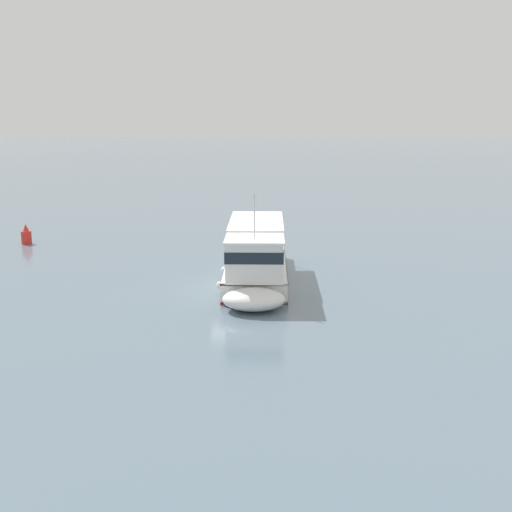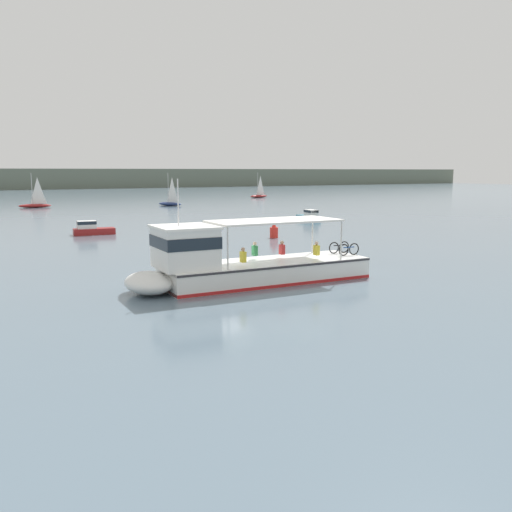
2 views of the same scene
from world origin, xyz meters
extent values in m
plane|color=slate|center=(0.00, 0.00, 0.00)|extent=(400.00, 400.00, 0.00)
cube|color=white|center=(1.94, -1.19, 0.55)|extent=(10.92, 3.64, 1.10)
ellipsoid|color=white|center=(-4.26, -0.94, 0.55)|extent=(2.32, 3.03, 1.01)
cube|color=red|center=(1.94, -1.19, 0.10)|extent=(10.92, 3.68, 0.16)
cube|color=#2D2D33|center=(1.94, -1.19, 1.02)|extent=(10.92, 3.70, 0.10)
cube|color=white|center=(-2.46, -1.01, 2.05)|extent=(2.71, 2.82, 1.90)
cube|color=#19232D|center=(-2.46, -1.01, 2.38)|extent=(2.75, 2.89, 0.56)
cube|color=white|center=(-2.46, -1.01, 3.06)|extent=(2.87, 2.99, 0.12)
cube|color=white|center=(2.39, -1.21, 3.15)|extent=(6.81, 3.21, 0.10)
cylinder|color=silver|center=(-0.91, -2.44, 2.10)|extent=(0.08, 0.08, 2.00)
cylinder|color=silver|center=(-0.80, 0.28, 2.10)|extent=(0.08, 0.08, 2.00)
cylinder|color=silver|center=(5.58, -2.70, 2.10)|extent=(0.08, 0.08, 2.00)
cylinder|color=silver|center=(5.69, 0.02, 2.10)|extent=(0.08, 0.08, 2.00)
cylinder|color=silver|center=(-2.76, -1.00, 4.22)|extent=(0.06, 0.06, 2.20)
sphere|color=white|center=(-1.39, 0.72, 0.50)|extent=(0.36, 0.36, 0.36)
sphere|color=white|center=(1.91, 0.59, 0.50)|extent=(0.36, 0.36, 0.36)
sphere|color=white|center=(5.01, 0.46, 0.50)|extent=(0.36, 0.36, 0.36)
torus|color=black|center=(6.47, -1.83, 1.43)|extent=(0.66, 0.09, 0.66)
torus|color=black|center=(7.17, -1.85, 1.43)|extent=(0.66, 0.09, 0.66)
cylinder|color=#1E478C|center=(6.82, -1.84, 1.55)|extent=(0.70, 0.09, 0.06)
torus|color=black|center=(6.50, -0.93, 1.43)|extent=(0.66, 0.09, 0.66)
torus|color=black|center=(7.20, -0.96, 1.43)|extent=(0.66, 0.09, 0.66)
cylinder|color=#232328|center=(6.85, -0.94, 1.55)|extent=(0.70, 0.09, 0.06)
cube|color=yellow|center=(4.57, -1.92, 1.56)|extent=(0.23, 0.33, 0.52)
sphere|color=beige|center=(4.57, -1.92, 1.93)|extent=(0.20, 0.20, 0.20)
cube|color=red|center=(3.14, -0.79, 1.56)|extent=(0.23, 0.33, 0.52)
sphere|color=tan|center=(3.14, -0.79, 1.93)|extent=(0.20, 0.20, 0.20)
cube|color=#338C4C|center=(1.68, -0.44, 1.56)|extent=(0.23, 0.33, 0.52)
sphere|color=beige|center=(1.68, -0.44, 1.93)|extent=(0.20, 0.20, 0.20)
cube|color=yellow|center=(0.14, -1.99, 1.56)|extent=(0.23, 0.33, 0.52)
sphere|color=tan|center=(0.14, -1.99, 1.93)|extent=(0.20, 0.20, 0.20)
cylinder|color=red|center=(12.20, 14.65, 0.45)|extent=(0.70, 0.70, 0.90)
cone|color=red|center=(12.20, 14.65, 1.15)|extent=(0.42, 0.42, 0.50)
camera|label=1|loc=(-34.47, -0.39, 9.16)|focal=47.40mm
camera|label=2|loc=(-12.26, -24.87, 5.67)|focal=38.22mm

